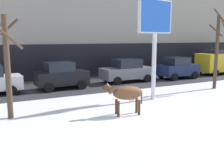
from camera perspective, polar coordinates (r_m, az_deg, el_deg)
ground_plane at (r=11.63m, az=8.15°, el=-7.60°), size 120.00×120.00×0.00m
road_strip at (r=19.23m, az=-7.25°, el=-0.56°), size 60.00×5.60×0.01m
building_facade at (r=24.65m, az=-12.54°, el=16.71°), size 44.00×6.10×13.00m
cow_brown at (r=11.99m, az=3.12°, el=-2.07°), size 1.93×0.94×1.54m
billboard at (r=15.02m, az=9.33°, el=12.98°), size 2.51×0.73×5.56m
car_black_hatchback at (r=18.43m, az=-10.94°, el=1.79°), size 3.53×1.97×1.86m
car_grey_sedan at (r=20.98m, az=3.25°, el=2.87°), size 4.23×2.03×1.84m
car_navy_hatchback at (r=23.43m, az=14.07°, el=3.38°), size 3.53×1.97×1.86m
car_yellow_van at (r=27.68m, az=22.19°, el=4.57°), size 4.63×2.18×2.32m
pedestrian_near_billboard at (r=25.17m, az=6.44°, el=3.95°), size 0.36×0.24×1.73m
bare_tree_left_lot at (r=12.11m, az=-21.72°, el=4.20°), size 1.27×1.29×4.46m
bare_tree_far_back at (r=19.42m, az=21.80°, el=7.07°), size 1.25×0.95×5.41m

